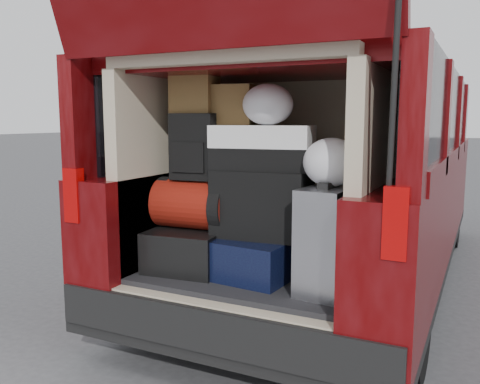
% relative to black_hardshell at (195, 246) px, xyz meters
% --- Properties ---
extents(ground, '(80.00, 80.00, 0.00)m').
position_rel_black_hardshell_xyz_m(ground, '(0.39, -0.18, -0.67)').
color(ground, '#3B3B3E').
rests_on(ground, ground).
extents(minivan, '(1.90, 5.35, 2.77)m').
position_rel_black_hardshell_xyz_m(minivan, '(0.39, 1.68, 0.24)').
color(minivan, black).
rests_on(minivan, ground).
extents(load_floor, '(1.24, 1.05, 0.55)m').
position_rel_black_hardshell_xyz_m(load_floor, '(0.39, 0.10, -0.39)').
color(load_floor, black).
rests_on(load_floor, ground).
extents(black_hardshell, '(0.49, 0.64, 0.24)m').
position_rel_black_hardshell_xyz_m(black_hardshell, '(0.00, 0.00, 0.00)').
color(black_hardshell, black).
rests_on(black_hardshell, load_floor).
extents(navy_hardshell, '(0.46, 0.55, 0.22)m').
position_rel_black_hardshell_xyz_m(navy_hardshell, '(0.43, -0.02, -0.01)').
color(navy_hardshell, black).
rests_on(navy_hardshell, load_floor).
extents(silver_roller, '(0.26, 0.38, 0.54)m').
position_rel_black_hardshell_xyz_m(silver_roller, '(0.86, -0.13, 0.15)').
color(silver_roller, silver).
rests_on(silver_roller, load_floor).
extents(red_duffel, '(0.47, 0.32, 0.29)m').
position_rel_black_hardshell_xyz_m(red_duffel, '(0.02, -0.04, 0.27)').
color(red_duffel, maroon).
rests_on(red_duffel, black_hardshell).
extents(black_soft_case, '(0.55, 0.36, 0.38)m').
position_rel_black_hardshell_xyz_m(black_soft_case, '(0.44, 0.02, 0.29)').
color(black_soft_case, black).
rests_on(black_soft_case, navy_hardshell).
extents(backpack, '(0.28, 0.18, 0.38)m').
position_rel_black_hardshell_xyz_m(backpack, '(0.03, -0.04, 0.61)').
color(backpack, black).
rests_on(backpack, red_duffel).
extents(twotone_duffel, '(0.59, 0.36, 0.25)m').
position_rel_black_hardshell_xyz_m(twotone_duffel, '(0.43, 0.02, 0.61)').
color(twotone_duffel, white).
rests_on(twotone_duffel, black_soft_case).
extents(grocery_sack_lower, '(0.27, 0.23, 0.22)m').
position_rel_black_hardshell_xyz_m(grocery_sack_lower, '(0.00, 0.01, 0.91)').
color(grocery_sack_lower, brown).
rests_on(grocery_sack_lower, backpack).
extents(grocery_sack_upper, '(0.25, 0.22, 0.23)m').
position_rel_black_hardshell_xyz_m(grocery_sack_upper, '(0.23, 0.08, 0.85)').
color(grocery_sack_upper, brown).
rests_on(grocery_sack_upper, twotone_duffel).
extents(plastic_bag_center, '(0.32, 0.30, 0.23)m').
position_rel_black_hardshell_xyz_m(plastic_bag_center, '(0.47, 0.00, 0.84)').
color(plastic_bag_center, white).
rests_on(plastic_bag_center, twotone_duffel).
extents(plastic_bag_right, '(0.33, 0.31, 0.25)m').
position_rel_black_hardshell_xyz_m(plastic_bag_right, '(0.86, -0.08, 0.55)').
color(plastic_bag_right, white).
rests_on(plastic_bag_right, silver_roller).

